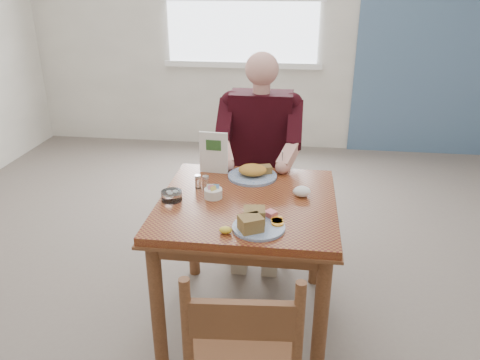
# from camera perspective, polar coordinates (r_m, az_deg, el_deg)

# --- Properties ---
(floor) EXTENTS (6.00, 6.00, 0.00)m
(floor) POSITION_cam_1_polar(r_m,az_deg,el_deg) (2.82, 0.79, -16.26)
(floor) COLOR #685A54
(floor) RESTS_ON ground
(wall_back) EXTENTS (5.50, 0.00, 5.50)m
(wall_back) POSITION_cam_1_polar(r_m,az_deg,el_deg) (5.17, 4.97, 19.03)
(wall_back) COLOR silver
(wall_back) RESTS_ON ground
(accent_panel) EXTENTS (1.60, 0.02, 2.80)m
(accent_panel) POSITION_cam_1_polar(r_m,az_deg,el_deg) (5.32, 23.30, 17.45)
(accent_panel) COLOR #496789
(accent_panel) RESTS_ON ground
(lemon_wedge) EXTENTS (0.07, 0.05, 0.03)m
(lemon_wedge) POSITION_cam_1_polar(r_m,az_deg,el_deg) (2.10, -1.77, -6.12)
(lemon_wedge) COLOR yellow
(lemon_wedge) RESTS_ON table
(napkin) EXTENTS (0.11, 0.10, 0.06)m
(napkin) POSITION_cam_1_polar(r_m,az_deg,el_deg) (2.45, 7.56, -1.38)
(napkin) COLOR white
(napkin) RESTS_ON table
(metal_dish) EXTENTS (0.09, 0.09, 0.01)m
(metal_dish) POSITION_cam_1_polar(r_m,az_deg,el_deg) (2.50, 7.29, -1.46)
(metal_dish) COLOR silver
(metal_dish) RESTS_ON table
(table) EXTENTS (0.92, 0.92, 0.75)m
(table) POSITION_cam_1_polar(r_m,az_deg,el_deg) (2.46, 0.87, -4.74)
(table) COLOR brown
(table) RESTS_ON ground
(chair_far) EXTENTS (0.42, 0.42, 0.95)m
(chair_far) POSITION_cam_1_polar(r_m,az_deg,el_deg) (3.24, 2.48, -0.59)
(chair_far) COLOR brown
(chair_far) RESTS_ON ground
(diner) EXTENTS (0.53, 0.56, 1.39)m
(diner) POSITION_cam_1_polar(r_m,az_deg,el_deg) (3.03, 2.43, 4.46)
(diner) COLOR gray
(diner) RESTS_ON chair_far
(near_plate) EXTENTS (0.31, 0.31, 0.08)m
(near_plate) POSITION_cam_1_polar(r_m,az_deg,el_deg) (2.13, 1.99, -5.18)
(near_plate) COLOR white
(near_plate) RESTS_ON table
(far_plate) EXTENTS (0.35, 0.35, 0.08)m
(far_plate) POSITION_cam_1_polar(r_m,az_deg,el_deg) (2.66, 1.65, 0.91)
(far_plate) COLOR white
(far_plate) RESTS_ON table
(caddy) EXTENTS (0.11, 0.11, 0.07)m
(caddy) POSITION_cam_1_polar(r_m,az_deg,el_deg) (2.42, -3.28, -1.60)
(caddy) COLOR white
(caddy) RESTS_ON table
(shakers) EXTENTS (0.08, 0.04, 0.08)m
(shakers) POSITION_cam_1_polar(r_m,az_deg,el_deg) (2.52, -4.67, -0.24)
(shakers) COLOR white
(shakers) RESTS_ON table
(creamer) EXTENTS (0.12, 0.12, 0.05)m
(creamer) POSITION_cam_1_polar(r_m,az_deg,el_deg) (2.41, -8.34, -1.89)
(creamer) COLOR white
(creamer) RESTS_ON table
(menu) EXTENTS (0.17, 0.03, 0.25)m
(menu) POSITION_cam_1_polar(r_m,az_deg,el_deg) (2.69, -3.24, 3.37)
(menu) COLOR white
(menu) RESTS_ON table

